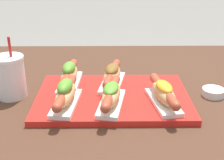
% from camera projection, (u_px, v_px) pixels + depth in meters
% --- Properties ---
extents(serving_tray, '(0.46, 0.31, 0.02)m').
position_uv_depth(serving_tray, '(112.00, 97.00, 0.94)').
color(serving_tray, red).
rests_on(serving_tray, patio_table).
extents(hot_dog_0, '(0.08, 0.21, 0.08)m').
position_uv_depth(hot_dog_0, '(65.00, 94.00, 0.87)').
color(hot_dog_0, white).
rests_on(hot_dog_0, serving_tray).
extents(hot_dog_1, '(0.09, 0.21, 0.06)m').
position_uv_depth(hot_dog_1, '(110.00, 95.00, 0.87)').
color(hot_dog_1, white).
rests_on(hot_dog_1, serving_tray).
extents(hot_dog_2, '(0.09, 0.21, 0.07)m').
position_uv_depth(hot_dog_2, '(163.00, 93.00, 0.87)').
color(hot_dog_2, white).
rests_on(hot_dog_2, serving_tray).
extents(hot_dog_3, '(0.07, 0.21, 0.07)m').
position_uv_depth(hot_dog_3, '(69.00, 75.00, 0.99)').
color(hot_dog_3, white).
rests_on(hot_dog_3, serving_tray).
extents(hot_dog_4, '(0.09, 0.21, 0.07)m').
position_uv_depth(hot_dog_4, '(111.00, 75.00, 0.99)').
color(hot_dog_4, white).
rests_on(hot_dog_4, serving_tray).
extents(sauce_bowl, '(0.07, 0.07, 0.02)m').
position_uv_depth(sauce_bowl, '(213.00, 92.00, 0.97)').
color(sauce_bowl, white).
rests_on(sauce_bowl, patio_table).
extents(drink_cup, '(0.09, 0.09, 0.19)m').
position_uv_depth(drink_cup, '(9.00, 77.00, 0.95)').
color(drink_cup, white).
rests_on(drink_cup, patio_table).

